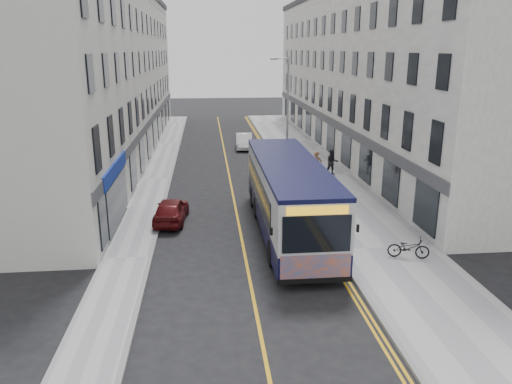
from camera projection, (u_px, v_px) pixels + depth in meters
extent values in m
plane|color=black|center=(243.00, 245.00, 22.58)|extent=(140.00, 140.00, 0.00)
cube|color=#98989B|center=(320.00, 175.00, 34.63)|extent=(4.50, 64.00, 0.12)
cube|color=#98989B|center=(156.00, 179.00, 33.56)|extent=(2.00, 64.00, 0.12)
cube|color=slate|center=(288.00, 176.00, 34.42)|extent=(0.18, 64.00, 0.13)
cube|color=slate|center=(171.00, 179.00, 33.65)|extent=(0.18, 64.00, 0.13)
cube|color=orange|center=(230.00, 178.00, 34.05)|extent=(0.12, 64.00, 0.01)
cube|color=orange|center=(281.00, 177.00, 34.39)|extent=(0.10, 64.00, 0.01)
cube|color=orange|center=(284.00, 177.00, 34.41)|extent=(0.10, 64.00, 0.01)
cube|color=white|center=(360.00, 74.00, 41.96)|extent=(6.00, 46.00, 13.00)
cube|color=beige|center=(111.00, 75.00, 39.99)|extent=(6.00, 46.00, 13.00)
cylinder|color=gray|center=(288.00, 115.00, 35.26)|extent=(0.14, 0.14, 8.00)
cylinder|color=gray|center=(281.00, 58.00, 34.14)|extent=(1.00, 0.08, 0.08)
cube|color=gray|center=(274.00, 59.00, 34.10)|extent=(0.50, 0.18, 0.12)
cube|color=black|center=(288.00, 216.00, 23.73)|extent=(2.75, 12.08, 0.99)
cube|color=silver|center=(289.00, 186.00, 23.32)|extent=(2.75, 12.08, 1.98)
cube|color=black|center=(289.00, 163.00, 23.02)|extent=(2.77, 12.08, 0.18)
cube|color=black|center=(258.00, 187.00, 23.88)|extent=(0.04, 9.44, 1.26)
cube|color=black|center=(315.00, 186.00, 24.15)|extent=(0.04, 9.44, 1.26)
cube|color=black|center=(317.00, 234.00, 17.56)|extent=(2.47, 0.04, 1.37)
cube|color=#E15612|center=(316.00, 268.00, 17.92)|extent=(2.58, 0.04, 1.04)
cube|color=#F6AA1B|center=(318.00, 211.00, 17.31)|extent=(2.20, 0.04, 0.31)
cylinder|color=black|center=(272.00, 253.00, 20.24)|extent=(0.31, 1.10, 1.10)
cylinder|color=black|center=(332.00, 251.00, 20.48)|extent=(0.31, 1.10, 1.10)
cylinder|color=black|center=(257.00, 208.00, 26.01)|extent=(0.31, 1.10, 1.10)
cylinder|color=black|center=(304.00, 206.00, 26.25)|extent=(0.31, 1.10, 1.10)
cylinder|color=black|center=(254.00, 197.00, 27.90)|extent=(0.31, 1.10, 1.10)
cylinder|color=black|center=(297.00, 196.00, 28.14)|extent=(0.31, 1.10, 1.10)
imported|color=black|center=(408.00, 248.00, 20.75)|extent=(1.80, 1.04, 0.89)
imported|color=brown|center=(317.00, 166.00, 32.76)|extent=(0.77, 0.55, 1.98)
imported|color=black|center=(332.00, 162.00, 34.36)|extent=(0.87, 0.69, 1.76)
imported|color=white|center=(244.00, 141.00, 44.11)|extent=(1.60, 4.01, 1.30)
imported|color=#540E10|center=(171.00, 210.00, 25.38)|extent=(1.84, 3.85, 1.27)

